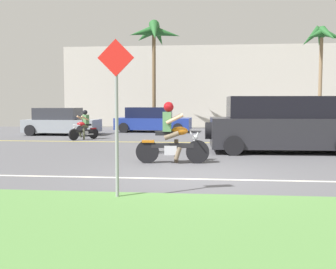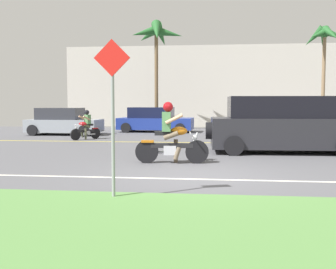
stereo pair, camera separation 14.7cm
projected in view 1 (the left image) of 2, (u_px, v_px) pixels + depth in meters
name	position (u px, v px, depth m)	size (l,w,h in m)	color
ground	(203.00, 158.00, 12.30)	(56.00, 30.00, 0.04)	#545459
grass_median	(195.00, 229.00, 5.25)	(56.00, 3.80, 0.06)	#548442
lane_line_near	(201.00, 179.00, 8.81)	(50.40, 0.12, 0.01)	silver
lane_line_far	(205.00, 143.00, 16.94)	(50.40, 0.12, 0.01)	yellow
motorcyclist	(172.00, 137.00, 11.11)	(2.03, 0.66, 1.70)	black
suv_nearby	(282.00, 125.00, 13.58)	(5.05, 2.26, 1.89)	#232328
parked_car_0	(61.00, 122.00, 21.14)	(3.83, 2.01, 1.41)	#8C939E
parked_car_1	(152.00, 120.00, 23.28)	(4.36, 2.17, 1.42)	navy
palm_tree_0	(154.00, 37.00, 24.41)	(3.21, 3.24, 6.63)	brown
palm_tree_1	(321.00, 41.00, 23.86)	(2.59, 2.67, 6.27)	#846B4C
motorcyclist_distant	(84.00, 127.00, 18.43)	(1.02, 1.35, 1.35)	black
street_sign	(116.00, 104.00, 6.80)	(0.62, 0.06, 2.73)	gray
building_far	(198.00, 87.00, 30.00)	(19.08, 4.00, 5.66)	#BCB7AD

